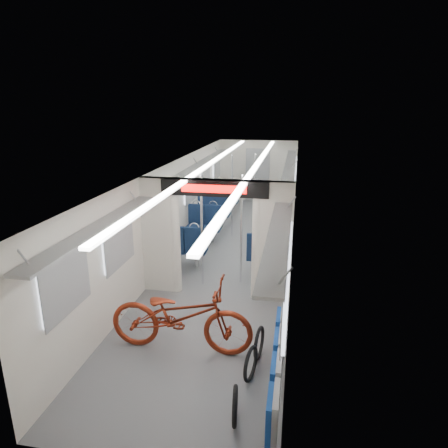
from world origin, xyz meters
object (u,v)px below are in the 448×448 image
at_px(seat_bay_far_right, 278,205).
at_px(stanchion_near_left, 202,232).
at_px(bicycle, 181,316).
at_px(seat_bay_near_left, 196,232).
at_px(seat_bay_far_left, 220,202).
at_px(stanchion_far_right, 254,194).
at_px(bike_hoop_a, 235,408).
at_px(bike_hoop_c, 259,344).
at_px(flip_bench, 277,365).
at_px(stanchion_far_left, 232,196).
at_px(seat_bay_near_right, 271,239).
at_px(stanchion_near_right, 241,230).
at_px(bike_hoop_b, 251,365).

bearing_deg(seat_bay_far_right, stanchion_near_left, -104.62).
relative_size(bicycle, seat_bay_near_left, 1.03).
height_order(seat_bay_far_left, stanchion_far_right, stanchion_far_right).
xyz_separation_m(stanchion_near_left, stanchion_far_right, (0.67, 3.56, 0.00)).
distance_m(bike_hoop_a, bike_hoop_c, 1.32).
height_order(bike_hoop_c, seat_bay_far_left, seat_bay_far_left).
height_order(flip_bench, stanchion_far_left, stanchion_far_left).
bearing_deg(bike_hoop_a, seat_bay_near_right, 89.56).
xyz_separation_m(flip_bench, stanchion_far_right, (-1.04, 6.79, 0.57)).
xyz_separation_m(seat_bay_far_left, stanchion_far_right, (1.25, -1.30, 0.60)).
distance_m(bike_hoop_a, stanchion_near_right, 4.00).
bearing_deg(flip_bench, seat_bay_near_right, 95.00).
bearing_deg(bike_hoop_a, stanchion_near_right, 97.13).
bearing_deg(stanchion_near_right, bike_hoop_a, -82.87).
xyz_separation_m(bike_hoop_a, bike_hoop_c, (0.15, 1.31, 0.01)).
relative_size(bike_hoop_a, stanchion_near_left, 0.21).
relative_size(bike_hoop_a, seat_bay_near_right, 0.24).
xyz_separation_m(bicycle, seat_bay_near_left, (-0.80, 4.04, -0.03)).
bearing_deg(seat_bay_far_left, stanchion_near_left, -83.23).
bearing_deg(flip_bench, bike_hoop_a, -138.62).
bearing_deg(stanchion_near_right, bike_hoop_c, -75.97).
distance_m(flip_bench, stanchion_far_left, 6.68).
relative_size(bicycle, seat_bay_far_right, 1.11).
bearing_deg(flip_bench, seat_bay_far_right, 92.93).
distance_m(bike_hoop_b, stanchion_far_left, 6.25).
xyz_separation_m(bike_hoop_c, stanchion_near_right, (-0.64, 2.55, 0.92)).
xyz_separation_m(flip_bench, seat_bay_near_right, (-0.42, 4.79, -0.05)).
distance_m(seat_bay_near_left, seat_bay_near_right, 1.88).
bearing_deg(flip_bench, stanchion_near_right, 105.25).
relative_size(bicycle, stanchion_near_right, 0.95).
bearing_deg(seat_bay_near_left, seat_bay_near_right, -5.11).
height_order(bike_hoop_a, seat_bay_far_right, seat_bay_far_right).
bearing_deg(seat_bay_near_left, stanchion_far_right, 55.85).
bearing_deg(bike_hoop_b, stanchion_near_left, 115.41).
distance_m(bike_hoop_b, stanchion_near_left, 3.26).
relative_size(bike_hoop_b, stanchion_near_right, 0.22).
bearing_deg(bike_hoop_b, bike_hoop_a, -96.33).
relative_size(bicycle, seat_bay_near_right, 1.09).
relative_size(bike_hoop_a, seat_bay_near_left, 0.23).
bearing_deg(flip_bench, bicycle, 148.49).
xyz_separation_m(flip_bench, seat_bay_near_left, (-2.29, 4.95, -0.03)).
xyz_separation_m(stanchion_near_left, stanchion_near_right, (0.77, 0.22, 0.00)).
bearing_deg(bike_hoop_c, stanchion_far_right, 97.13).
height_order(bicycle, stanchion_near_left, stanchion_near_left).
distance_m(seat_bay_near_left, seat_bay_far_left, 3.14).
bearing_deg(bike_hoop_b, bicycle, 155.60).
bearing_deg(flip_bench, stanchion_near_left, 117.91).
bearing_deg(flip_bench, bike_hoop_c, 108.61).
bearing_deg(stanchion_near_left, seat_bay_near_right, 50.27).
relative_size(flip_bench, bike_hoop_b, 4.24).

